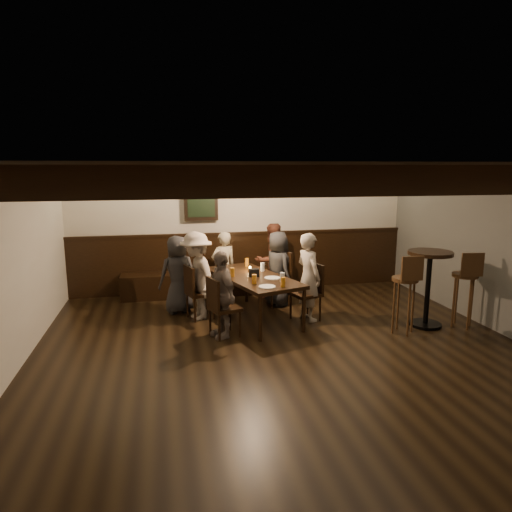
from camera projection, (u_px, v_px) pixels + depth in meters
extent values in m
plane|color=black|center=(292.00, 361.00, 5.67)|extent=(7.00, 7.00, 0.00)
plane|color=black|center=(295.00, 165.00, 5.21)|extent=(7.00, 7.00, 0.00)
plane|color=beige|center=(243.00, 229.00, 8.81)|extent=(6.50, 0.00, 6.50)
cube|color=black|center=(243.00, 262.00, 8.89)|extent=(6.50, 0.08, 1.10)
cube|color=black|center=(204.00, 283.00, 8.55)|extent=(3.00, 0.45, 0.45)
cube|color=black|center=(201.00, 201.00, 8.45)|extent=(0.62, 0.12, 0.72)
cube|color=black|center=(201.00, 201.00, 8.38)|extent=(0.50, 0.02, 0.58)
cube|color=black|center=(448.00, 180.00, 2.44)|extent=(6.50, 0.10, 0.16)
cube|color=black|center=(358.00, 176.00, 3.56)|extent=(6.50, 0.10, 0.16)
cube|color=black|center=(311.00, 173.00, 4.67)|extent=(6.50, 0.10, 0.16)
cube|color=black|center=(282.00, 172.00, 5.78)|extent=(6.50, 0.10, 0.16)
cube|color=black|center=(262.00, 171.00, 6.90)|extent=(6.50, 0.10, 0.16)
cube|color=black|center=(248.00, 170.00, 8.01)|extent=(6.50, 0.10, 0.16)
sphere|color=#FFE099|center=(84.00, 178.00, 7.48)|extent=(0.07, 0.07, 0.07)
sphere|color=#FFE099|center=(169.00, 178.00, 7.75)|extent=(0.07, 0.07, 0.07)
sphere|color=#FFE099|center=(248.00, 177.00, 8.02)|extent=(0.07, 0.07, 0.07)
sphere|color=#FFE099|center=(323.00, 177.00, 8.29)|extent=(0.07, 0.07, 0.07)
sphere|color=#FFE099|center=(392.00, 177.00, 8.56)|extent=(0.07, 0.07, 0.07)
cube|color=black|center=(252.00, 278.00, 7.12)|extent=(1.38, 2.04, 0.06)
cylinder|color=black|center=(260.00, 319.00, 6.26)|extent=(0.06, 0.06, 0.65)
cylinder|color=black|center=(209.00, 289.00, 7.77)|extent=(0.06, 0.06, 0.65)
cylinder|color=black|center=(304.00, 311.00, 6.61)|extent=(0.06, 0.06, 0.65)
cylinder|color=black|center=(247.00, 284.00, 8.12)|extent=(0.06, 0.06, 0.65)
cube|color=black|center=(200.00, 293.00, 7.22)|extent=(0.49, 0.49, 0.05)
cube|color=black|center=(189.00, 280.00, 7.09)|extent=(0.15, 0.38, 0.43)
cube|color=black|center=(225.00, 308.00, 6.45)|extent=(0.49, 0.49, 0.05)
cube|color=black|center=(213.00, 294.00, 6.32)|extent=(0.16, 0.39, 0.43)
cube|color=black|center=(275.00, 280.00, 7.89)|extent=(0.54, 0.54, 0.05)
cube|color=black|center=(285.00, 264.00, 7.93)|extent=(0.17, 0.42, 0.47)
cube|color=black|center=(306.00, 294.00, 7.12)|extent=(0.51, 0.51, 0.05)
cube|color=black|center=(315.00, 277.00, 7.16)|extent=(0.16, 0.40, 0.45)
imported|color=#2B2B2E|center=(178.00, 274.00, 7.46)|extent=(0.72, 0.58, 1.29)
imported|color=#9E957F|center=(224.00, 267.00, 8.03)|extent=(0.53, 0.43, 1.27)
imported|color=#582C1E|center=(272.00, 261.00, 8.32)|extent=(0.80, 0.70, 1.37)
imported|color=#A6998C|center=(197.00, 276.00, 7.14)|extent=(0.77, 1.01, 1.39)
imported|color=slate|center=(221.00, 294.00, 6.39)|extent=(0.51, 0.78, 1.24)
imported|color=#29292C|center=(278.00, 269.00, 7.87)|extent=(0.59, 0.73, 1.29)
imported|color=#A3988A|center=(309.00, 277.00, 7.09)|extent=(0.47, 0.58, 1.38)
cylinder|color=#BF7219|center=(217.00, 265.00, 7.56)|extent=(0.07, 0.07, 0.14)
cylinder|color=#BF7219|center=(247.00, 262.00, 7.78)|extent=(0.07, 0.07, 0.14)
cylinder|color=#BF7219|center=(232.00, 272.00, 7.04)|extent=(0.07, 0.07, 0.14)
cylinder|color=silver|center=(263.00, 267.00, 7.42)|extent=(0.07, 0.07, 0.14)
cylinder|color=#BF7219|center=(254.00, 279.00, 6.61)|extent=(0.07, 0.07, 0.14)
cylinder|color=silver|center=(282.00, 277.00, 6.73)|extent=(0.07, 0.07, 0.14)
cylinder|color=#BF7219|center=(283.00, 282.00, 6.44)|extent=(0.07, 0.07, 0.14)
cylinder|color=white|center=(267.00, 287.00, 6.44)|extent=(0.24, 0.24, 0.01)
cylinder|color=white|center=(272.00, 278.00, 6.94)|extent=(0.24, 0.24, 0.01)
cube|color=black|center=(254.00, 273.00, 7.06)|extent=(0.15, 0.10, 0.12)
cylinder|color=beige|center=(250.00, 270.00, 7.42)|extent=(0.05, 0.05, 0.05)
cylinder|color=black|center=(425.00, 324.00, 6.94)|extent=(0.48, 0.48, 0.04)
cylinder|color=black|center=(428.00, 290.00, 6.83)|extent=(0.08, 0.08, 1.08)
cylinder|color=black|center=(430.00, 253.00, 6.72)|extent=(0.65, 0.65, 0.05)
cylinder|color=#3B2213|center=(405.00, 279.00, 6.50)|extent=(0.37, 0.37, 0.05)
cube|color=#3B2213|center=(412.00, 269.00, 6.29)|extent=(0.32, 0.03, 0.35)
cylinder|color=#3B2213|center=(465.00, 275.00, 6.74)|extent=(0.37, 0.37, 0.05)
cube|color=#3B2213|center=(472.00, 265.00, 6.54)|extent=(0.33, 0.08, 0.35)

